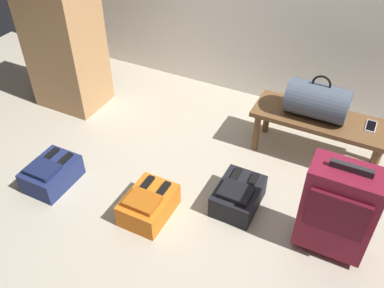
% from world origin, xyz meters
% --- Properties ---
extents(ground_plane, '(6.60, 6.60, 0.00)m').
position_xyz_m(ground_plane, '(0.00, 0.00, 0.00)').
color(ground_plane, '#B2A893').
extents(bench, '(1.00, 0.36, 0.37)m').
position_xyz_m(bench, '(0.54, 0.94, 0.31)').
color(bench, brown).
rests_on(bench, ground).
extents(duffel_bag_slate, '(0.44, 0.26, 0.34)m').
position_xyz_m(duffel_bag_slate, '(0.49, 0.94, 0.50)').
color(duffel_bag_slate, '#475160').
rests_on(duffel_bag_slate, bench).
extents(cell_phone, '(0.07, 0.14, 0.01)m').
position_xyz_m(cell_phone, '(0.88, 0.98, 0.37)').
color(cell_phone, silver).
rests_on(cell_phone, bench).
extents(suitcase_upright_burgundy, '(0.41, 0.25, 0.69)m').
position_xyz_m(suitcase_upright_burgundy, '(0.83, 0.10, 0.35)').
color(suitcase_upright_burgundy, maroon).
rests_on(suitcase_upright_burgundy, ground).
extents(backpack_orange, '(0.28, 0.38, 0.21)m').
position_xyz_m(backpack_orange, '(-0.30, -0.17, 0.09)').
color(backpack_orange, orange).
rests_on(backpack_orange, ground).
extents(backpack_navy, '(0.28, 0.38, 0.21)m').
position_xyz_m(backpack_navy, '(-1.08, -0.22, 0.09)').
color(backpack_navy, navy).
rests_on(backpack_navy, ground).
extents(backpack_dark, '(0.28, 0.38, 0.21)m').
position_xyz_m(backpack_dark, '(0.20, 0.18, 0.09)').
color(backpack_dark, black).
rests_on(backpack_dark, ground).
extents(side_cabinet, '(0.56, 0.44, 1.10)m').
position_xyz_m(side_cabinet, '(-1.63, 0.72, 0.55)').
color(side_cabinet, '#A87A4C').
rests_on(side_cabinet, ground).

